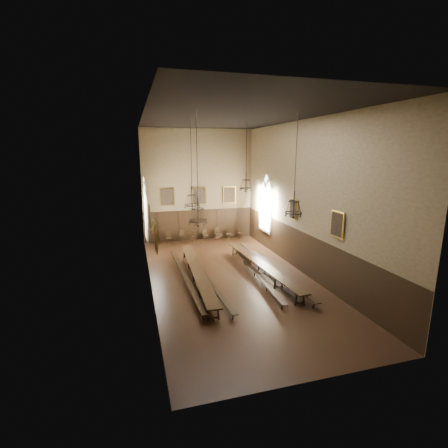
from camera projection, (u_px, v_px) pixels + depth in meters
name	position (u px, v px, depth m)	size (l,w,h in m)	color
floor	(231.00, 279.00, 18.81)	(9.00, 18.00, 0.02)	black
ceiling	(231.00, 116.00, 16.87)	(9.00, 18.00, 0.02)	black
wall_back	(198.00, 186.00, 26.30)	(9.00, 0.02, 9.00)	#79694B
wall_front	(322.00, 246.00, 9.38)	(9.00, 0.02, 9.00)	#79694B
wall_left	(147.00, 205.00, 16.64)	(0.02, 18.00, 9.00)	#79694B
wall_right	(304.00, 199.00, 19.05)	(0.02, 18.00, 9.00)	#79694B
wainscot_panelling	(231.00, 258.00, 18.54)	(9.00, 18.00, 2.50)	black
table_left	(197.00, 276.00, 18.20)	(1.08, 9.76, 0.76)	black
table_right	(261.00, 269.00, 19.28)	(1.25, 9.24, 0.72)	black
bench_left_outer	(185.00, 278.00, 18.18)	(0.47, 9.58, 0.43)	black
bench_left_inner	(206.00, 278.00, 18.15)	(0.75, 9.46, 0.43)	black
bench_right_inner	(254.00, 272.00, 19.07)	(0.88, 9.25, 0.42)	black
bench_right_outer	(270.00, 268.00, 19.66)	(0.36, 10.59, 0.48)	black
chair_0	(157.00, 240.00, 25.87)	(0.55, 0.55, 1.03)	black
chair_1	(169.00, 240.00, 26.14)	(0.44, 0.44, 0.88)	black
chair_2	(183.00, 239.00, 26.31)	(0.54, 0.54, 0.99)	black
chair_3	(194.00, 238.00, 26.58)	(0.44, 0.44, 0.86)	black
chair_4	(205.00, 237.00, 26.92)	(0.47, 0.47, 0.90)	black
chair_5	(218.00, 236.00, 27.17)	(0.50, 0.50, 1.00)	black
chair_6	(229.00, 235.00, 27.39)	(0.48, 0.48, 0.94)	black
chair_7	(240.00, 235.00, 27.71)	(0.46, 0.46, 0.89)	black
chandelier_back_left	(192.00, 200.00, 19.37)	(0.92, 0.92, 5.10)	black
chandelier_back_right	(246.00, 184.00, 20.85)	(0.82, 0.82, 4.25)	black
chandelier_front_left	(198.00, 214.00, 15.24)	(0.88, 0.88, 5.16)	black
chandelier_front_right	(294.00, 206.00, 15.81)	(0.86, 0.86, 4.89)	black
portrait_back_0	(167.00, 197.00, 25.66)	(1.10, 0.12, 1.40)	#AA8528
portrait_back_1	(199.00, 196.00, 26.35)	(1.10, 0.12, 1.40)	#AA8528
portrait_back_2	(230.00, 195.00, 27.05)	(1.10, 0.12, 1.40)	#AA8528
portrait_left_0	(149.00, 217.00, 17.78)	(0.12, 1.00, 1.30)	#AA8528
portrait_left_1	(156.00, 237.00, 13.56)	(0.12, 1.00, 1.30)	#AA8528
portrait_right_0	(294.00, 209.00, 20.12)	(0.12, 1.00, 1.30)	#AA8528
portrait_right_1	(337.00, 224.00, 15.90)	(0.12, 1.00, 1.30)	#AA8528
window_right	(266.00, 203.00, 24.43)	(0.20, 2.20, 4.60)	white
window_left	(145.00, 209.00, 22.06)	(0.20, 2.20, 4.60)	white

